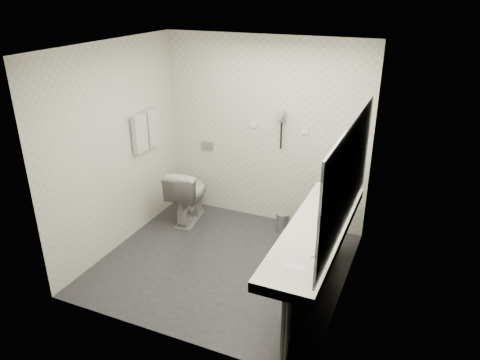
% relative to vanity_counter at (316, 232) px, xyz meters
% --- Properties ---
extents(floor, '(2.80, 2.80, 0.00)m').
position_rel_vanity_counter_xyz_m(floor, '(-1.12, 0.20, -0.80)').
color(floor, '#28282C').
rests_on(floor, ground).
extents(ceiling, '(2.80, 2.80, 0.00)m').
position_rel_vanity_counter_xyz_m(ceiling, '(-1.12, 0.20, 1.70)').
color(ceiling, white).
rests_on(ceiling, wall_back).
extents(wall_back, '(2.80, 0.00, 2.80)m').
position_rel_vanity_counter_xyz_m(wall_back, '(-1.12, 1.50, 0.45)').
color(wall_back, silver).
rests_on(wall_back, floor).
extents(wall_front, '(2.80, 0.00, 2.80)m').
position_rel_vanity_counter_xyz_m(wall_front, '(-1.12, -1.10, 0.45)').
color(wall_front, silver).
rests_on(wall_front, floor).
extents(wall_left, '(0.00, 2.60, 2.60)m').
position_rel_vanity_counter_xyz_m(wall_left, '(-2.52, 0.20, 0.45)').
color(wall_left, silver).
rests_on(wall_left, floor).
extents(wall_right, '(0.00, 2.60, 2.60)m').
position_rel_vanity_counter_xyz_m(wall_right, '(0.27, 0.20, 0.45)').
color(wall_right, silver).
rests_on(wall_right, floor).
extents(vanity_counter, '(0.55, 2.20, 0.10)m').
position_rel_vanity_counter_xyz_m(vanity_counter, '(0.00, 0.00, 0.00)').
color(vanity_counter, white).
rests_on(vanity_counter, floor).
extents(vanity_panel, '(0.03, 2.15, 0.75)m').
position_rel_vanity_counter_xyz_m(vanity_panel, '(0.02, 0.00, -0.42)').
color(vanity_panel, gray).
rests_on(vanity_panel, floor).
extents(vanity_post_near, '(0.06, 0.06, 0.75)m').
position_rel_vanity_counter_xyz_m(vanity_post_near, '(0.05, -1.04, -0.42)').
color(vanity_post_near, silver).
rests_on(vanity_post_near, floor).
extents(vanity_post_far, '(0.06, 0.06, 0.75)m').
position_rel_vanity_counter_xyz_m(vanity_post_far, '(0.05, 1.04, -0.42)').
color(vanity_post_far, silver).
rests_on(vanity_post_far, floor).
extents(mirror, '(0.02, 2.20, 1.05)m').
position_rel_vanity_counter_xyz_m(mirror, '(0.26, 0.00, 0.65)').
color(mirror, '#B2BCC6').
rests_on(mirror, wall_right).
extents(basin_near, '(0.40, 0.31, 0.05)m').
position_rel_vanity_counter_xyz_m(basin_near, '(0.00, -0.65, 0.04)').
color(basin_near, white).
rests_on(basin_near, vanity_counter).
extents(basin_far, '(0.40, 0.31, 0.05)m').
position_rel_vanity_counter_xyz_m(basin_far, '(0.00, 0.65, 0.04)').
color(basin_far, white).
rests_on(basin_far, vanity_counter).
extents(faucet_near, '(0.04, 0.04, 0.15)m').
position_rel_vanity_counter_xyz_m(faucet_near, '(0.19, -0.65, 0.12)').
color(faucet_near, silver).
rests_on(faucet_near, vanity_counter).
extents(faucet_far, '(0.04, 0.04, 0.15)m').
position_rel_vanity_counter_xyz_m(faucet_far, '(0.19, 0.65, 0.12)').
color(faucet_far, silver).
rests_on(faucet_far, vanity_counter).
extents(soap_bottle_a, '(0.06, 0.06, 0.12)m').
position_rel_vanity_counter_xyz_m(soap_bottle_a, '(0.06, 0.01, 0.11)').
color(soap_bottle_a, silver).
rests_on(soap_bottle_a, vanity_counter).
extents(soap_bottle_b, '(0.08, 0.08, 0.08)m').
position_rel_vanity_counter_xyz_m(soap_bottle_b, '(0.01, 0.10, 0.09)').
color(soap_bottle_b, silver).
rests_on(soap_bottle_b, vanity_counter).
extents(glass_left, '(0.07, 0.07, 0.11)m').
position_rel_vanity_counter_xyz_m(glass_left, '(0.13, 0.32, 0.10)').
color(glass_left, silver).
rests_on(glass_left, vanity_counter).
extents(glass_right, '(0.07, 0.07, 0.10)m').
position_rel_vanity_counter_xyz_m(glass_right, '(0.15, 0.33, 0.10)').
color(glass_right, silver).
rests_on(glass_right, vanity_counter).
extents(toilet, '(0.54, 0.82, 0.78)m').
position_rel_vanity_counter_xyz_m(toilet, '(-2.04, 1.01, -0.41)').
color(toilet, white).
rests_on(toilet, floor).
extents(flush_plate, '(0.18, 0.02, 0.12)m').
position_rel_vanity_counter_xyz_m(flush_plate, '(-1.98, 1.49, 0.15)').
color(flush_plate, '#B2B5BA').
rests_on(flush_plate, wall_back).
extents(pedal_bin, '(0.23, 0.23, 0.25)m').
position_rel_vanity_counter_xyz_m(pedal_bin, '(-0.73, 1.21, -0.67)').
color(pedal_bin, '#B2B5BA').
rests_on(pedal_bin, floor).
extents(bin_lid, '(0.18, 0.18, 0.02)m').
position_rel_vanity_counter_xyz_m(bin_lid, '(-0.73, 1.21, -0.54)').
color(bin_lid, '#B2B5BA').
rests_on(bin_lid, pedal_bin).
extents(towel_rail, '(0.02, 0.62, 0.02)m').
position_rel_vanity_counter_xyz_m(towel_rail, '(-2.47, 0.75, 0.75)').
color(towel_rail, silver).
rests_on(towel_rail, wall_left).
extents(towel_near, '(0.07, 0.24, 0.48)m').
position_rel_vanity_counter_xyz_m(towel_near, '(-2.46, 0.61, 0.53)').
color(towel_near, silver).
rests_on(towel_near, towel_rail).
extents(towel_far, '(0.07, 0.24, 0.48)m').
position_rel_vanity_counter_xyz_m(towel_far, '(-2.46, 0.89, 0.53)').
color(towel_far, silver).
rests_on(towel_far, towel_rail).
extents(dryer_cradle, '(0.10, 0.04, 0.14)m').
position_rel_vanity_counter_xyz_m(dryer_cradle, '(-0.88, 1.47, 0.70)').
color(dryer_cradle, gray).
rests_on(dryer_cradle, wall_back).
extents(dryer_barrel, '(0.08, 0.14, 0.08)m').
position_rel_vanity_counter_xyz_m(dryer_barrel, '(-0.88, 1.40, 0.73)').
color(dryer_barrel, gray).
rests_on(dryer_barrel, dryer_cradle).
extents(dryer_cord, '(0.02, 0.02, 0.35)m').
position_rel_vanity_counter_xyz_m(dryer_cord, '(-0.88, 1.46, 0.45)').
color(dryer_cord, black).
rests_on(dryer_cord, dryer_cradle).
extents(switch_plate_a, '(0.09, 0.02, 0.09)m').
position_rel_vanity_counter_xyz_m(switch_plate_a, '(-1.27, 1.49, 0.55)').
color(switch_plate_a, white).
rests_on(switch_plate_a, wall_back).
extents(switch_plate_b, '(0.09, 0.02, 0.09)m').
position_rel_vanity_counter_xyz_m(switch_plate_b, '(-0.57, 1.49, 0.55)').
color(switch_plate_b, white).
rests_on(switch_plate_b, wall_back).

